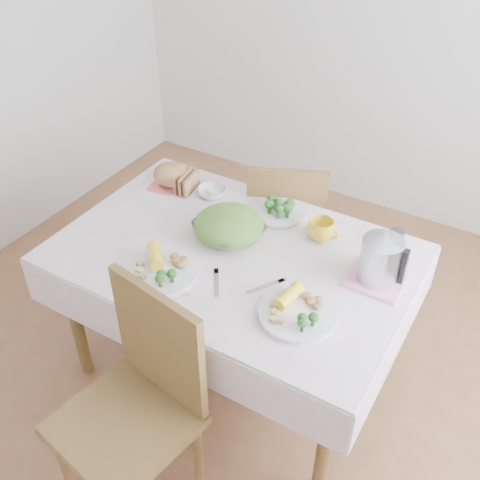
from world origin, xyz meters
The scene contains 20 objects.
floor centered at (0.00, 0.00, 0.00)m, with size 3.60×3.60×0.00m, color brown.
back_wall centered at (0.00, 1.80, 1.35)m, with size 3.60×3.60×0.00m, color silver.
dining_table centered at (0.00, 0.00, 0.38)m, with size 1.40×0.90×0.75m, color brown.
tablecloth centered at (0.00, 0.00, 0.76)m, with size 1.50×1.00×0.01m, color silver.
chair_near centered at (0.00, -0.77, 0.47)m, with size 0.45×0.45×1.00m, color brown.
chair_far centered at (-0.07, 0.67, 0.47)m, with size 0.41×0.41×0.91m, color brown.
salad_bowl centered at (-0.07, 0.08, 0.80)m, with size 0.29×0.29×0.07m, color white.
dinner_plate_left centered at (-0.17, -0.28, 0.77)m, with size 0.30×0.30×0.02m, color white.
dinner_plate_right centered at (0.41, -0.21, 0.77)m, with size 0.29×0.29×0.02m, color white.
broccoli_plate centered at (0.04, 0.34, 0.77)m, with size 0.24×0.24×0.02m, color beige.
napkin centered at (-0.55, 0.30, 0.76)m, with size 0.20×0.20×0.00m, color #F06365.
bread_loaf centered at (-0.55, 0.30, 0.82)m, with size 0.18×0.17×0.11m, color olive.
fruit_bowl centered at (-0.32, 0.32, 0.78)m, with size 0.14×0.14×0.04m, color white.
yellow_mug centered at (0.28, 0.28, 0.81)m, with size 0.12×0.12×0.09m, color yellow.
glass_tumbler centered at (0.59, 0.34, 0.83)m, with size 0.06×0.06×0.12m, color white.
pink_tray centered at (0.59, 0.14, 0.77)m, with size 0.21×0.21×0.02m, color pink.
electric_kettle centered at (0.59, 0.14, 0.88)m, with size 0.16×0.16×0.23m, color #B2B5BA.
fork_left centered at (0.05, -0.21, 0.76)m, with size 0.02×0.16×0.00m, color silver.
fork_right centered at (0.22, -0.12, 0.76)m, with size 0.02×0.17×0.00m, color silver.
knife centered at (-0.10, -0.32, 0.76)m, with size 0.02×0.18×0.00m, color silver.
Camera 1 is at (0.98, -1.59, 2.27)m, focal length 42.00 mm.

